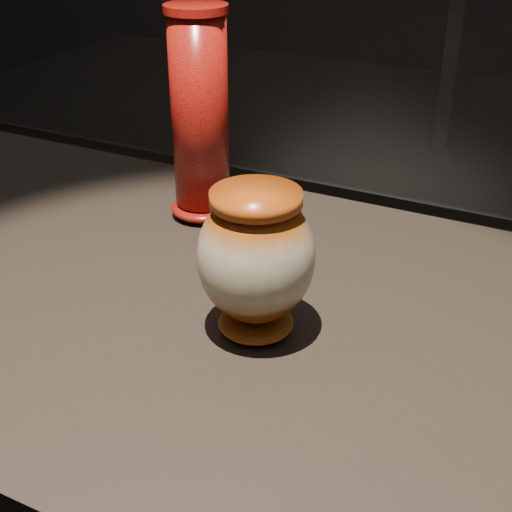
# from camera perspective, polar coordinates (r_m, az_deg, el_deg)

# --- Properties ---
(display_plinth) EXTENTS (2.00, 0.80, 0.90)m
(display_plinth) POSITION_cam_1_polar(r_m,az_deg,el_deg) (1.13, 0.81, -16.00)
(display_plinth) COLOR black
(display_plinth) RESTS_ON ground
(main_vase) EXTENTS (0.19, 0.19, 0.20)m
(main_vase) POSITION_cam_1_polar(r_m,az_deg,el_deg) (0.87, 0.00, -0.20)
(main_vase) COLOR #6C2A09
(main_vase) RESTS_ON display_plinth
(tall_vase) EXTENTS (0.11, 0.11, 0.35)m
(tall_vase) POSITION_cam_1_polar(r_m,az_deg,el_deg) (1.17, -4.50, 10.76)
(tall_vase) COLOR red
(tall_vase) RESTS_ON display_plinth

